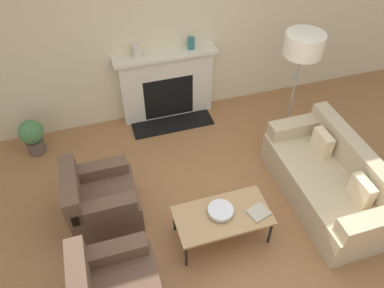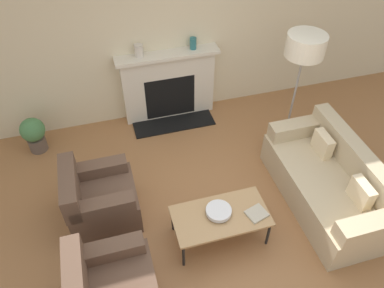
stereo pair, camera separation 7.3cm
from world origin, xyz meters
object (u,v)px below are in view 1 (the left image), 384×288
book (258,212)px  fireplace (167,86)px  couch (329,181)px  floor_lamp (303,48)px  potted_plant (32,136)px  mantel_vase_center_left (191,43)px  coffee_table (223,216)px  bowl (221,211)px  mantel_vase_left (137,51)px  armchair_far (100,201)px

book → fireplace: bearing=82.6°
couch → floor_lamp: 1.73m
floor_lamp → potted_plant: floor_lamp is taller
couch → mantel_vase_center_left: bearing=-154.1°
book → potted_plant: (-2.47, 2.24, -0.12)m
fireplace → book: 2.56m
coffee_table → bowl: size_ratio=3.73×
fireplace → mantel_vase_left: (-0.40, 0.01, 0.67)m
fireplace → coffee_table: (0.02, -2.42, -0.16)m
armchair_far → potted_plant: 1.66m
coffee_table → mantel_vase_left: bearing=99.7°
fireplace → bowl: 2.39m
bowl → book: size_ratio=1.09×
coffee_table → book: bearing=-14.1°
couch → coffee_table: 1.50m
book → mantel_vase_left: (-0.81, 2.53, 0.79)m
mantel_vase_left → potted_plant: 1.91m
fireplace → couch: bearing=-56.4°
couch → mantel_vase_left: bearing=-140.2°
fireplace → floor_lamp: (1.61, -0.96, 0.90)m
fireplace → mantel_vase_left: mantel_vase_left is taller
bowl → potted_plant: 2.96m
book → mantel_vase_left: size_ratio=1.47×
coffee_table → floor_lamp: (1.60, 1.46, 1.07)m
potted_plant → fireplace: bearing=7.6°
coffee_table → book: (0.39, -0.10, 0.04)m
mantel_vase_center_left → potted_plant: (-2.45, -0.29, -0.90)m
book → mantel_vase_left: mantel_vase_left is taller
coffee_table → book: 0.41m
bowl → floor_lamp: (1.61, 1.43, 1.00)m
bowl → book: bearing=-17.6°
fireplace → coffee_table: fireplace is taller
couch → armchair_far: armchair_far is taller
bowl → mantel_vase_center_left: bearing=80.7°
armchair_far → coffee_table: (1.29, -0.68, 0.07)m
armchair_far → coffee_table: armchair_far is taller
floor_lamp → mantel_vase_left: size_ratio=9.16×
coffee_table → mantel_vase_center_left: (0.38, 2.44, 0.83)m
fireplace → armchair_far: 2.17m
mantel_vase_center_left → couch: bearing=-64.1°
fireplace → bowl: bearing=-90.0°
floor_lamp → book: bearing=-127.7°
armchair_far → potted_plant: (-0.78, 1.46, -0.01)m
fireplace → potted_plant: (-2.06, -0.28, -0.24)m
floor_lamp → mantel_vase_center_left: bearing=141.1°
book → mantel_vase_center_left: 2.65m
floor_lamp → mantel_vase_center_left: 1.58m
mantel_vase_left → floor_lamp: bearing=-26.0°
mantel_vase_center_left → coffee_table: bearing=-98.8°
armchair_far → couch: bearing=-100.8°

